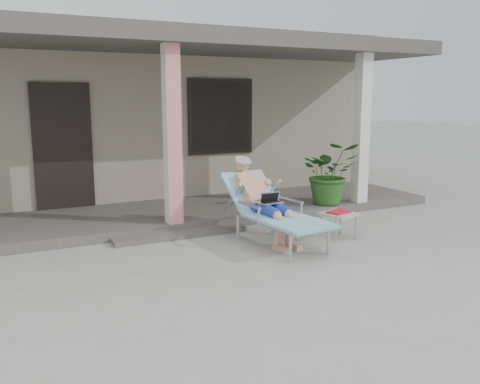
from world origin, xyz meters
TOP-DOWN VIEW (x-y plane):
  - ground at (0.00, 0.00)m, footprint 60.00×60.00m
  - house at (0.00, 6.50)m, footprint 10.40×5.40m
  - porch_deck at (0.00, 3.00)m, footprint 10.00×2.00m
  - porch_overhang at (0.00, 2.95)m, footprint 10.00×2.30m
  - porch_step at (0.00, 1.85)m, footprint 2.00×0.30m
  - lounger at (1.01, 1.09)m, footprint 0.89×1.94m
  - side_table at (2.02, 0.80)m, footprint 0.55×0.55m
  - potted_palm at (2.92, 2.25)m, footprint 1.26×1.19m

SIDE VIEW (x-z plane):
  - ground at x=0.00m, z-range 0.00..0.00m
  - porch_step at x=0.00m, z-range 0.00..0.07m
  - porch_deck at x=0.00m, z-range 0.00..0.15m
  - side_table at x=2.02m, z-range 0.14..0.54m
  - potted_palm at x=2.92m, z-range 0.15..1.25m
  - lounger at x=1.01m, z-range 0.14..1.38m
  - house at x=0.00m, z-range 0.02..3.32m
  - porch_overhang at x=0.00m, z-range 1.36..4.21m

